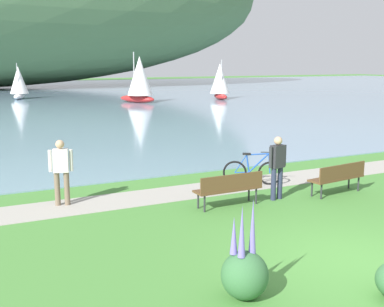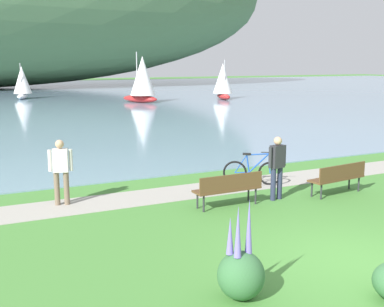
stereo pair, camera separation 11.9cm
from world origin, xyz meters
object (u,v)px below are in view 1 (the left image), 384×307
at_px(person_at_shoreline, 61,168).
at_px(sailboat_nearest_to_shore, 139,79).
at_px(park_bench_further_along, 229,187).
at_px(park_bench_near_camera, 338,176).
at_px(sailboat_far_off, 220,81).
at_px(person_on_the_grass, 277,164).
at_px(sailboat_toward_hillside, 19,82).
at_px(bicycle_leaning_near_bench, 252,172).

xyz_separation_m(person_at_shoreline, sailboat_nearest_to_shore, (12.69, 28.58, 1.15)).
bearing_deg(park_bench_further_along, person_at_shoreline, 151.85).
xyz_separation_m(park_bench_near_camera, sailboat_far_off, (13.98, 31.34, 1.29)).
bearing_deg(person_on_the_grass, sailboat_toward_hillside, 92.26).
bearing_deg(person_at_shoreline, sailboat_far_off, 53.98).
height_order(person_on_the_grass, sailboat_nearest_to_shore, sailboat_nearest_to_shore).
bearing_deg(park_bench_near_camera, sailboat_nearest_to_shore, 79.77).
bearing_deg(sailboat_nearest_to_shore, person_at_shoreline, -113.94).
relative_size(sailboat_nearest_to_shore, sailboat_far_off, 1.18).
distance_m(park_bench_further_along, sailboat_nearest_to_shore, 31.91).
xyz_separation_m(park_bench_near_camera, park_bench_further_along, (-3.33, 0.31, 0.00)).
height_order(park_bench_further_along, sailboat_nearest_to_shore, sailboat_nearest_to_shore).
relative_size(person_at_shoreline, sailboat_far_off, 0.46).
xyz_separation_m(person_on_the_grass, sailboat_toward_hillside, (-1.58, 39.97, 0.69)).
bearing_deg(sailboat_toward_hillside, person_at_shoreline, -95.55).
bearing_deg(bicycle_leaning_near_bench, person_on_the_grass, -100.39).
distance_m(park_bench_near_camera, sailboat_nearest_to_shore, 31.45).
height_order(park_bench_near_camera, sailboat_toward_hillside, sailboat_toward_hillside).
bearing_deg(sailboat_nearest_to_shore, sailboat_toward_hillside, 133.74).
relative_size(park_bench_near_camera, bicycle_leaning_near_bench, 1.20).
relative_size(park_bench_near_camera, park_bench_further_along, 1.02).
height_order(person_at_shoreline, sailboat_far_off, sailboat_far_off).
xyz_separation_m(person_at_shoreline, sailboat_far_off, (21.09, 29.01, 0.83)).
height_order(person_on_the_grass, sailboat_far_off, sailboat_far_off).
xyz_separation_m(park_bench_near_camera, person_at_shoreline, (-7.11, 2.33, 0.46)).
bearing_deg(park_bench_near_camera, sailboat_far_off, 65.96).
distance_m(person_at_shoreline, sailboat_toward_hillside, 38.17).
distance_m(bicycle_leaning_near_bench, person_on_the_grass, 1.76).
bearing_deg(sailboat_toward_hillside, park_bench_near_camera, -85.15).
height_order(park_bench_near_camera, person_at_shoreline, person_at_shoreline).
distance_m(person_on_the_grass, sailboat_toward_hillside, 40.00).
relative_size(bicycle_leaning_near_bench, sailboat_toward_hillside, 0.44).
bearing_deg(person_at_shoreline, sailboat_toward_hillside, 84.45).
height_order(person_at_shoreline, sailboat_toward_hillside, sailboat_toward_hillside).
bearing_deg(bicycle_leaning_near_bench, sailboat_far_off, 62.14).
height_order(person_at_shoreline, person_on_the_grass, same).
bearing_deg(person_on_the_grass, sailboat_nearest_to_shore, 76.36).
height_order(bicycle_leaning_near_bench, sailboat_toward_hillside, sailboat_toward_hillside).
xyz_separation_m(person_at_shoreline, person_on_the_grass, (5.27, -1.99, 0.00)).
bearing_deg(person_on_the_grass, person_at_shoreline, 159.37).
bearing_deg(sailboat_far_off, bicycle_leaning_near_bench, -117.86).
relative_size(sailboat_nearest_to_shore, sailboat_toward_hillside, 1.28).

